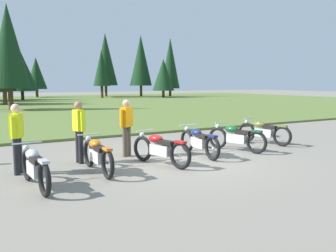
{
  "coord_description": "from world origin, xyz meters",
  "views": [
    {
      "loc": [
        -5.36,
        -8.6,
        2.18
      ],
      "look_at": [
        0.0,
        0.6,
        0.9
      ],
      "focal_mm": 39.47,
      "sensor_mm": 36.0,
      "label": 1
    }
  ],
  "objects": [
    {
      "name": "rider_checking_bike",
      "position": [
        -4.12,
        0.58,
        0.95
      ],
      "size": [
        0.36,
        0.5,
        1.67
      ],
      "color": "black",
      "rests_on": "ground"
    },
    {
      "name": "motorcycle_navy",
      "position": [
        0.82,
        0.2,
        0.44
      ],
      "size": [
        0.62,
        2.1,
        0.88
      ],
      "color": "black",
      "rests_on": "ground"
    },
    {
      "name": "motorcycle_silver",
      "position": [
        -3.99,
        -0.83,
        0.44
      ],
      "size": [
        0.62,
        2.1,
        0.88
      ],
      "color": "black",
      "rests_on": "ground"
    },
    {
      "name": "ground_plane",
      "position": [
        0.0,
        0.0,
        0.0
      ],
      "size": [
        140.0,
        140.0,
        0.0
      ],
      "primitive_type": "plane",
      "color": "gray"
    },
    {
      "name": "motorcycle_red",
      "position": [
        -0.74,
        -0.26,
        0.44
      ],
      "size": [
        0.8,
        2.05,
        0.88
      ],
      "color": "black",
      "rests_on": "ground"
    },
    {
      "name": "grass_moorland",
      "position": [
        0.0,
        26.89,
        0.05
      ],
      "size": [
        80.0,
        44.0,
        0.1
      ],
      "primitive_type": "cube",
      "color": "#5B7033",
      "rests_on": "ground"
    },
    {
      "name": "motorcycle_british_green",
      "position": [
        2.31,
        0.27,
        0.44
      ],
      "size": [
        0.87,
        2.02,
        0.88
      ],
      "color": "black",
      "rests_on": "ground"
    },
    {
      "name": "forest_treeline",
      "position": [
        1.74,
        32.61,
        4.48
      ],
      "size": [
        44.12,
        25.86,
        9.03
      ],
      "color": "#47331E",
      "rests_on": "ground"
    },
    {
      "name": "rider_in_hivis_vest",
      "position": [
        -2.5,
        1.03,
        0.95
      ],
      "size": [
        0.26,
        0.55,
        1.67
      ],
      "color": "black",
      "rests_on": "ground"
    },
    {
      "name": "rider_with_back_turned",
      "position": [
        -1.04,
        1.22,
        0.95
      ],
      "size": [
        0.49,
        0.37,
        1.67
      ],
      "color": "#4C4233",
      "rests_on": "ground"
    },
    {
      "name": "motorcycle_orange",
      "position": [
        -2.44,
        -0.22,
        0.44
      ],
      "size": [
        0.62,
        2.1,
        0.88
      ],
      "color": "black",
      "rests_on": "ground"
    },
    {
      "name": "motorcycle_olive",
      "position": [
        4.02,
        0.82,
        0.44
      ],
      "size": [
        0.78,
        2.05,
        0.88
      ],
      "color": "black",
      "rests_on": "ground"
    }
  ]
}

